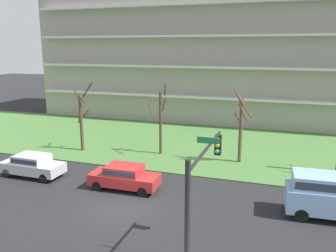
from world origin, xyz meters
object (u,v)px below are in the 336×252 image
(tree_far_left, at_px, (82,118))
(sedan_silver_center_right, at_px, (32,164))
(tree_center, at_px, (241,126))
(sedan_red_near_left, at_px, (124,176))
(traffic_signal_mast, at_px, (202,188))
(tree_left, at_px, (160,121))

(tree_far_left, height_order, sedan_silver_center_right, tree_far_left)
(tree_center, height_order, sedan_red_near_left, tree_center)
(tree_center, height_order, traffic_signal_mast, tree_center)
(sedan_red_near_left, bearing_deg, traffic_signal_mast, 131.63)
(tree_far_left, distance_m, tree_left, 6.84)
(tree_center, bearing_deg, traffic_signal_mast, -88.58)
(tree_far_left, relative_size, traffic_signal_mast, 1.09)
(tree_far_left, height_order, tree_center, tree_far_left)
(tree_left, bearing_deg, tree_center, -1.26)
(sedan_red_near_left, relative_size, traffic_signal_mast, 0.80)
(sedan_silver_center_right, bearing_deg, sedan_red_near_left, -179.57)
(tree_left, relative_size, tree_center, 1.03)
(sedan_silver_center_right, xyz_separation_m, traffic_signal_mast, (13.69, -7.13, 2.95))
(tree_left, height_order, sedan_silver_center_right, tree_left)
(sedan_red_near_left, distance_m, traffic_signal_mast, 10.17)
(tree_far_left, xyz_separation_m, traffic_signal_mast, (13.70, -13.64, 0.92))
(sedan_silver_center_right, distance_m, traffic_signal_mast, 15.72)
(sedan_red_near_left, relative_size, sedan_silver_center_right, 1.01)
(sedan_red_near_left, bearing_deg, sedan_silver_center_right, -1.25)
(sedan_red_near_left, height_order, traffic_signal_mast, traffic_signal_mast)
(tree_center, relative_size, sedan_silver_center_right, 1.33)
(sedan_red_near_left, bearing_deg, tree_center, -131.12)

